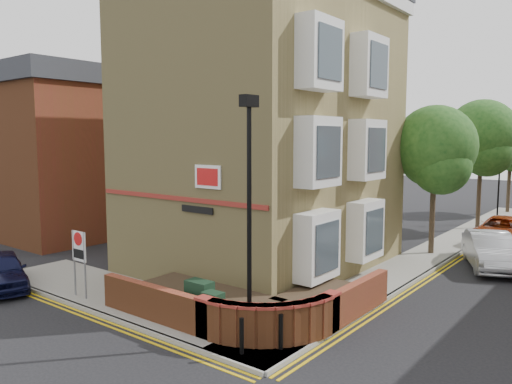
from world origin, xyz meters
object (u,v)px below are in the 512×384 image
object	(u,v)px
navy_hatchback	(1,271)
lamppost	(249,217)
silver_car_near	(490,250)
zone_sign	(79,252)
utility_cabinet_large	(200,301)

from	to	relation	value
navy_hatchback	lamppost	bearing A→B (deg)	-59.55
navy_hatchback	silver_car_near	bearing A→B (deg)	-22.75
navy_hatchback	silver_car_near	size ratio (longest dim) A/B	0.85
lamppost	navy_hatchback	xyz separation A→B (m)	(-9.95, -1.70, -2.69)
zone_sign	navy_hatchback	distance (m)	3.63
lamppost	zone_sign	xyz separation A→B (m)	(-6.60, -0.70, -1.70)
utility_cabinet_large	navy_hatchback	distance (m)	8.25
lamppost	utility_cabinet_large	size ratio (longest dim) A/B	5.25
lamppost	navy_hatchback	world-z (taller)	lamppost
lamppost	zone_sign	world-z (taller)	lamppost
lamppost	navy_hatchback	size ratio (longest dim) A/B	1.64
utility_cabinet_large	silver_car_near	xyz separation A→B (m)	(4.97, 11.91, 0.02)
lamppost	silver_car_near	distance (m)	12.67
utility_cabinet_large	zone_sign	size ratio (longest dim) A/B	0.55
navy_hatchback	silver_car_near	distance (m)	18.90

